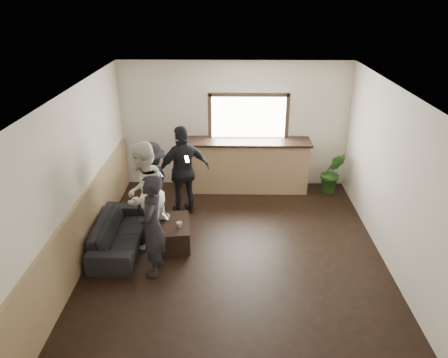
{
  "coord_description": "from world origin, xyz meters",
  "views": [
    {
      "loc": [
        -0.06,
        -6.28,
        4.2
      ],
      "look_at": [
        -0.18,
        0.4,
        1.24
      ],
      "focal_mm": 35.0,
      "sensor_mm": 36.0,
      "label": 1
    }
  ],
  "objects_px": {
    "bar_counter": "(248,162)",
    "sofa": "(119,233)",
    "coffee_table": "(175,233)",
    "cup_b": "(179,225)",
    "person_c": "(151,184)",
    "person_a": "(152,226)",
    "cup_a": "(166,217)",
    "person_b": "(144,195)",
    "potted_plant": "(332,172)",
    "person_d": "(184,171)"
  },
  "relations": [
    {
      "from": "bar_counter",
      "to": "cup_b",
      "type": "bearing_deg",
      "value": -116.9
    },
    {
      "from": "coffee_table",
      "to": "person_a",
      "type": "relative_size",
      "value": 0.54
    },
    {
      "from": "cup_a",
      "to": "cup_b",
      "type": "height_order",
      "value": "cup_a"
    },
    {
      "from": "sofa",
      "to": "potted_plant",
      "type": "xyz_separation_m",
      "value": [
        4.15,
        2.3,
        0.2
      ]
    },
    {
      "from": "cup_b",
      "to": "person_d",
      "type": "height_order",
      "value": "person_d"
    },
    {
      "from": "cup_b",
      "to": "sofa",
      "type": "bearing_deg",
      "value": 179.34
    },
    {
      "from": "person_b",
      "to": "person_d",
      "type": "bearing_deg",
      "value": 168.74
    },
    {
      "from": "bar_counter",
      "to": "sofa",
      "type": "xyz_separation_m",
      "value": [
        -2.3,
        -2.45,
        -0.37
      ]
    },
    {
      "from": "person_a",
      "to": "person_c",
      "type": "height_order",
      "value": "person_a"
    },
    {
      "from": "coffee_table",
      "to": "cup_b",
      "type": "distance_m",
      "value": 0.31
    },
    {
      "from": "bar_counter",
      "to": "cup_a",
      "type": "bearing_deg",
      "value": -124.53
    },
    {
      "from": "person_b",
      "to": "person_c",
      "type": "relative_size",
      "value": 1.15
    },
    {
      "from": "sofa",
      "to": "cup_b",
      "type": "distance_m",
      "value": 1.07
    },
    {
      "from": "sofa",
      "to": "person_a",
      "type": "bearing_deg",
      "value": -136.45
    },
    {
      "from": "bar_counter",
      "to": "potted_plant",
      "type": "xyz_separation_m",
      "value": [
        1.85,
        -0.14,
        -0.17
      ]
    },
    {
      "from": "cup_b",
      "to": "person_a",
      "type": "xyz_separation_m",
      "value": [
        -0.32,
        -0.72,
        0.39
      ]
    },
    {
      "from": "coffee_table",
      "to": "person_d",
      "type": "distance_m",
      "value": 1.36
    },
    {
      "from": "cup_a",
      "to": "person_a",
      "type": "relative_size",
      "value": 0.08
    },
    {
      "from": "sofa",
      "to": "coffee_table",
      "type": "xyz_separation_m",
      "value": [
        0.95,
        0.13,
        -0.07
      ]
    },
    {
      "from": "coffee_table",
      "to": "person_a",
      "type": "height_order",
      "value": "person_a"
    },
    {
      "from": "coffee_table",
      "to": "cup_a",
      "type": "bearing_deg",
      "value": 145.37
    },
    {
      "from": "potted_plant",
      "to": "person_b",
      "type": "xyz_separation_m",
      "value": [
        -3.7,
        -2.19,
        0.48
      ]
    },
    {
      "from": "coffee_table",
      "to": "potted_plant",
      "type": "distance_m",
      "value": 3.88
    },
    {
      "from": "sofa",
      "to": "cup_b",
      "type": "xyz_separation_m",
      "value": [
        1.05,
        -0.01,
        0.18
      ]
    },
    {
      "from": "person_a",
      "to": "person_c",
      "type": "bearing_deg",
      "value": -167.37
    },
    {
      "from": "bar_counter",
      "to": "person_a",
      "type": "distance_m",
      "value": 3.56
    },
    {
      "from": "cup_b",
      "to": "person_a",
      "type": "height_order",
      "value": "person_a"
    },
    {
      "from": "potted_plant",
      "to": "person_a",
      "type": "height_order",
      "value": "person_a"
    },
    {
      "from": "person_d",
      "to": "cup_a",
      "type": "bearing_deg",
      "value": 52.65
    },
    {
      "from": "coffee_table",
      "to": "cup_b",
      "type": "bearing_deg",
      "value": -54.42
    },
    {
      "from": "potted_plant",
      "to": "person_d",
      "type": "distance_m",
      "value": 3.33
    },
    {
      "from": "potted_plant",
      "to": "person_c",
      "type": "relative_size",
      "value": 0.57
    },
    {
      "from": "bar_counter",
      "to": "cup_a",
      "type": "relative_size",
      "value": 20.86
    },
    {
      "from": "coffee_table",
      "to": "person_b",
      "type": "distance_m",
      "value": 0.9
    },
    {
      "from": "person_c",
      "to": "sofa",
      "type": "bearing_deg",
      "value": -14.32
    },
    {
      "from": "cup_b",
      "to": "person_b",
      "type": "distance_m",
      "value": 0.79
    },
    {
      "from": "cup_a",
      "to": "person_b",
      "type": "height_order",
      "value": "person_b"
    },
    {
      "from": "potted_plant",
      "to": "person_b",
      "type": "distance_m",
      "value": 4.33
    },
    {
      "from": "cup_a",
      "to": "person_c",
      "type": "bearing_deg",
      "value": 119.79
    },
    {
      "from": "person_b",
      "to": "cup_a",
      "type": "bearing_deg",
      "value": 125.44
    },
    {
      "from": "person_a",
      "to": "cup_b",
      "type": "bearing_deg",
      "value": 158.55
    },
    {
      "from": "cup_b",
      "to": "bar_counter",
      "type": "bearing_deg",
      "value": 63.1
    },
    {
      "from": "sofa",
      "to": "person_d",
      "type": "xyz_separation_m",
      "value": [
        1.01,
        1.29,
        0.64
      ]
    },
    {
      "from": "coffee_table",
      "to": "cup_b",
      "type": "xyz_separation_m",
      "value": [
        0.1,
        -0.15,
        0.25
      ]
    },
    {
      "from": "cup_a",
      "to": "potted_plant",
      "type": "xyz_separation_m",
      "value": [
        3.37,
        2.06,
        0.01
      ]
    },
    {
      "from": "sofa",
      "to": "person_b",
      "type": "bearing_deg",
      "value": -77.18
    },
    {
      "from": "person_c",
      "to": "person_d",
      "type": "distance_m",
      "value": 0.73
    },
    {
      "from": "cup_a",
      "to": "person_b",
      "type": "relative_size",
      "value": 0.07
    },
    {
      "from": "bar_counter",
      "to": "person_b",
      "type": "height_order",
      "value": "bar_counter"
    },
    {
      "from": "bar_counter",
      "to": "potted_plant",
      "type": "relative_size",
      "value": 2.87
    }
  ]
}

